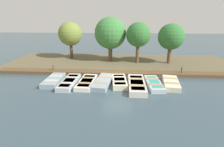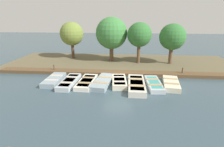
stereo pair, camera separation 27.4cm
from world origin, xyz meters
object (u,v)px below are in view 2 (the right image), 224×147
(park_tree_far_left, at_px, (72,34))
(park_tree_left, at_px, (111,33))
(rowboat_1, at_px, (69,82))
(mooring_post_far, at_px, (182,72))
(rowboat_4, at_px, (119,81))
(park_tree_right, at_px, (172,37))
(mooring_post_near, at_px, (54,68))
(rowboat_3, at_px, (103,82))
(rowboat_6, at_px, (154,84))
(rowboat_2, at_px, (87,82))
(park_tree_center, at_px, (139,35))
(rowboat_0, at_px, (54,80))
(rowboat_7, at_px, (171,83))
(rowboat_5, at_px, (136,85))

(park_tree_far_left, bearing_deg, park_tree_left, 80.27)
(rowboat_1, relative_size, park_tree_far_left, 0.75)
(mooring_post_far, bearing_deg, rowboat_4, -66.87)
(rowboat_4, height_order, park_tree_right, park_tree_right)
(rowboat_4, distance_m, mooring_post_near, 6.43)
(rowboat_3, relative_size, rowboat_6, 1.10)
(rowboat_1, height_order, park_tree_far_left, park_tree_far_left)
(rowboat_1, height_order, park_tree_left, park_tree_left)
(mooring_post_near, xyz_separation_m, mooring_post_far, (0.00, 11.31, 0.00))
(rowboat_2, height_order, park_tree_center, park_tree_center)
(rowboat_1, distance_m, park_tree_left, 7.99)
(rowboat_4, bearing_deg, park_tree_center, 158.21)
(rowboat_0, height_order, rowboat_2, rowboat_0)
(rowboat_3, bearing_deg, park_tree_far_left, -140.39)
(park_tree_left, height_order, park_tree_right, park_tree_left)
(rowboat_2, xyz_separation_m, rowboat_7, (-0.18, 6.30, 0.03))
(rowboat_4, bearing_deg, mooring_post_far, 107.97)
(rowboat_3, height_order, park_tree_left, park_tree_left)
(rowboat_3, distance_m, rowboat_7, 5.07)
(rowboat_5, height_order, park_tree_right, park_tree_right)
(rowboat_4, xyz_separation_m, mooring_post_far, (-2.26, 5.30, 0.19))
(rowboat_6, distance_m, park_tree_far_left, 11.64)
(mooring_post_near, distance_m, park_tree_center, 8.96)
(mooring_post_far, xyz_separation_m, park_tree_right, (-3.56, -0.25, 2.51))
(park_tree_right, bearing_deg, rowboat_7, -11.51)
(rowboat_5, xyz_separation_m, mooring_post_near, (-2.85, -7.30, 0.18))
(rowboat_1, xyz_separation_m, park_tree_right, (-6.16, 8.82, 2.73))
(rowboat_4, height_order, mooring_post_near, mooring_post_near)
(rowboat_4, bearing_deg, rowboat_2, -89.25)
(rowboat_2, xyz_separation_m, mooring_post_far, (-2.52, 7.76, 0.23))
(rowboat_1, xyz_separation_m, mooring_post_far, (-2.60, 9.08, 0.21))
(mooring_post_near, relative_size, park_tree_left, 0.16)
(rowboat_1, xyz_separation_m, park_tree_left, (-6.94, 2.60, 2.98))
(rowboat_6, height_order, park_tree_far_left, park_tree_far_left)
(rowboat_7, relative_size, park_tree_center, 0.65)
(park_tree_right, bearing_deg, rowboat_3, -46.43)
(rowboat_5, height_order, park_tree_far_left, park_tree_far_left)
(park_tree_far_left, xyz_separation_m, park_tree_right, (1.57, 10.85, -0.07))
(mooring_post_far, height_order, park_tree_right, park_tree_right)
(rowboat_3, bearing_deg, park_tree_right, 141.88)
(rowboat_6, height_order, mooring_post_far, mooring_post_far)
(park_tree_center, bearing_deg, mooring_post_near, -65.30)
(rowboat_1, xyz_separation_m, rowboat_4, (-0.34, 3.78, 0.02))
(rowboat_3, distance_m, park_tree_right, 9.07)
(rowboat_2, xyz_separation_m, rowboat_3, (-0.12, 1.23, 0.02))
(rowboat_3, xyz_separation_m, rowboat_5, (0.45, 2.50, 0.03))
(rowboat_1, xyz_separation_m, rowboat_7, (-0.26, 7.62, 0.02))
(rowboat_2, bearing_deg, park_tree_right, 131.36)
(rowboat_5, distance_m, park_tree_center, 7.05)
(rowboat_3, bearing_deg, park_tree_left, -172.08)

